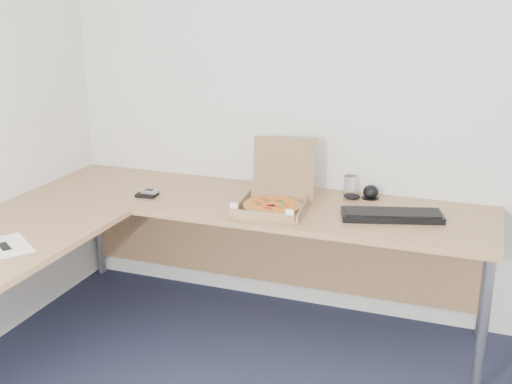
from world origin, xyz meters
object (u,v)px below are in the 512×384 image
at_px(desk, 163,225).
at_px(pizza_box, 273,202).
at_px(keyboard, 392,215).
at_px(drinking_glass, 350,186).
at_px(wallet, 147,195).

relative_size(desk, pizza_box, 6.47).
bearing_deg(pizza_box, desk, -151.53).
bearing_deg(desk, keyboard, 20.73).
xyz_separation_m(drinking_glass, wallet, (-1.04, -0.38, -0.05)).
bearing_deg(pizza_box, drinking_glass, 40.69).
bearing_deg(keyboard, pizza_box, 170.51).
xyz_separation_m(desk, drinking_glass, (0.78, 0.68, 0.09)).
bearing_deg(drinking_glass, wallet, -160.07).
height_order(drinking_glass, wallet, drinking_glass).
height_order(drinking_glass, keyboard, drinking_glass).
height_order(pizza_box, drinking_glass, pizza_box).
height_order(desk, pizza_box, pizza_box).
distance_m(pizza_box, keyboard, 0.60).
distance_m(desk, wallet, 0.40).
bearing_deg(desk, wallet, 130.61).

